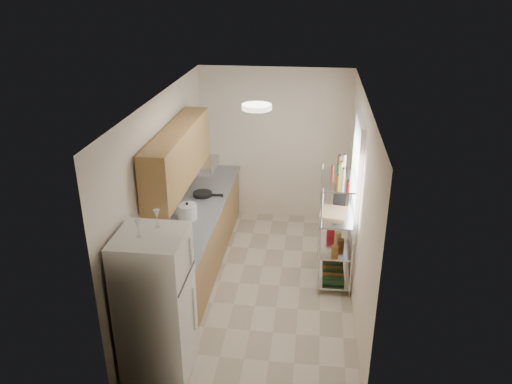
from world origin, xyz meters
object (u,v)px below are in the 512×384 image
cutting_board (334,213)px  espresso_machine (340,194)px  rice_cooker (187,212)px  frying_pan_large (202,194)px  refrigerator (156,305)px

cutting_board → espresso_machine: (0.08, 0.34, 0.13)m
rice_cooker → cutting_board: rice_cooker is taller
frying_pan_large → espresso_machine: bearing=-4.2°
refrigerator → frying_pan_large: size_ratio=5.67×
refrigerator → espresso_machine: 3.03m
cutting_board → espresso_machine: size_ratio=1.51×
refrigerator → frying_pan_large: 2.60m
espresso_machine → refrigerator: bearing=-129.1°
rice_cooker → frying_pan_large: size_ratio=0.88×
rice_cooker → espresso_machine: bearing=13.6°
cutting_board → espresso_machine: bearing=77.2°
refrigerator → cutting_board: (1.84, 1.98, 0.21)m
rice_cooker → cutting_board: bearing=4.6°
rice_cooker → espresso_machine: (2.04, 0.49, 0.15)m
rice_cooker → espresso_machine: espresso_machine is taller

